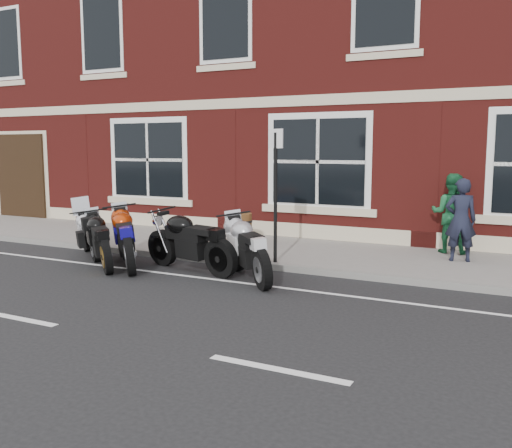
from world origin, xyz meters
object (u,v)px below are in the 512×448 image
object	(u,v)px
pedestrian_left	(461,220)
parking_sign	(276,186)
moto_naked_black	(190,239)
moto_touring_silver	(91,233)
barrel_planter	(239,228)
moto_sport_black	(102,238)
pedestrian_right	(451,213)
moto_sport_silver	(249,246)
moto_sport_red	(128,236)

from	to	relation	value
pedestrian_left	parking_sign	xyz separation A→B (m)	(-3.12, -1.73, 0.66)
moto_naked_black	pedestrian_left	size ratio (longest dim) A/B	1.43
moto_touring_silver	barrel_planter	distance (m)	3.28
moto_naked_black	parking_sign	xyz separation A→B (m)	(1.33, 0.94, 0.98)
moto_sport_black	pedestrian_right	size ratio (longest dim) A/B	1.04
moto_sport_silver	pedestrian_left	xyz separation A→B (m)	(3.14, 2.75, 0.34)
moto_sport_silver	pedestrian_right	distance (m)	4.59
pedestrian_right	parking_sign	size ratio (longest dim) A/B	0.66
moto_touring_silver	pedestrian_left	distance (m)	7.57
moto_sport_silver	moto_naked_black	distance (m)	1.31
parking_sign	pedestrian_left	bearing A→B (deg)	48.24
moto_touring_silver	pedestrian_left	world-z (taller)	pedestrian_left
pedestrian_right	parking_sign	distance (m)	3.86
moto_touring_silver	pedestrian_right	xyz separation A→B (m)	(6.85, 3.25, 0.45)
pedestrian_left	moto_sport_silver	bearing A→B (deg)	25.42
moto_naked_black	moto_touring_silver	bearing A→B (deg)	98.35
moto_naked_black	barrel_planter	xyz separation A→B (m)	(-0.37, 2.56, -0.14)
moto_sport_silver	barrel_planter	world-z (taller)	moto_sport_silver
barrel_planter	pedestrian_left	bearing A→B (deg)	1.32
pedestrian_left	moto_touring_silver	bearing A→B (deg)	2.80
moto_sport_black	barrel_planter	bearing A→B (deg)	15.14
pedestrian_right	barrel_planter	world-z (taller)	pedestrian_right
moto_sport_black	pedestrian_left	size ratio (longest dim) A/B	1.08
moto_sport_red	pedestrian_right	xyz separation A→B (m)	(5.44, 3.71, 0.34)
pedestrian_left	parking_sign	distance (m)	3.63
barrel_planter	moto_sport_silver	bearing A→B (deg)	-57.63
moto_sport_red	pedestrian_right	bearing A→B (deg)	-9.35
moto_sport_red	pedestrian_left	bearing A→B (deg)	-17.17
moto_sport_black	pedestrian_right	xyz separation A→B (m)	(5.89, 3.95, 0.39)
pedestrian_left	barrel_planter	distance (m)	4.83
moto_sport_black	barrel_planter	distance (m)	3.30
moto_sport_red	moto_sport_silver	size ratio (longest dim) A/B	1.05
moto_sport_red	barrel_planter	size ratio (longest dim) A/B	2.61
moto_naked_black	parking_sign	distance (m)	1.90
pedestrian_left	moto_naked_black	bearing A→B (deg)	15.28
moto_touring_silver	parking_sign	bearing A→B (deg)	-42.31
moto_naked_black	pedestrian_right	bearing A→B (deg)	-35.56
moto_touring_silver	moto_sport_silver	distance (m)	4.04
moto_sport_black	barrel_planter	size ratio (longest dim) A/B	2.52
parking_sign	moto_naked_black	bearing A→B (deg)	-125.53
moto_touring_silver	moto_naked_black	distance (m)	2.73
moto_sport_silver	parking_sign	bearing A→B (deg)	43.95
moto_touring_silver	moto_sport_black	size ratio (longest dim) A/B	0.89
pedestrian_right	moto_sport_black	bearing A→B (deg)	33.98
moto_sport_black	moto_naked_black	bearing A→B (deg)	-36.22
moto_naked_black	moto_sport_red	bearing A→B (deg)	112.50
moto_sport_red	pedestrian_left	world-z (taller)	pedestrian_left
moto_sport_red	moto_naked_black	distance (m)	1.32
moto_sport_silver	pedestrian_left	bearing A→B (deg)	-3.59
moto_sport_silver	pedestrian_right	xyz separation A→B (m)	(2.83, 3.59, 0.36)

